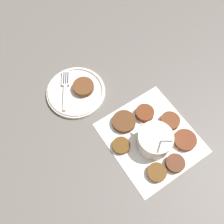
# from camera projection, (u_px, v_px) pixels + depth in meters

# --- Properties ---
(ground_plane) EXTENTS (4.00, 4.00, 0.00)m
(ground_plane) POSITION_uv_depth(u_px,v_px,m) (157.00, 141.00, 0.85)
(ground_plane) COLOR #605B56
(napkin) EXTENTS (0.33, 0.31, 0.00)m
(napkin) POSITION_uv_depth(u_px,v_px,m) (151.00, 138.00, 0.85)
(napkin) COLOR white
(napkin) RESTS_ON ground_plane
(sauce_bowl) EXTENTS (0.12, 0.11, 0.13)m
(sauce_bowl) POSITION_uv_depth(u_px,v_px,m) (153.00, 140.00, 0.82)
(sauce_bowl) COLOR silver
(sauce_bowl) RESTS_ON napkin
(fritter_0) EXTENTS (0.06, 0.06, 0.02)m
(fritter_0) POSITION_uv_depth(u_px,v_px,m) (175.00, 163.00, 0.80)
(fritter_0) COLOR brown
(fritter_0) RESTS_ON napkin
(fritter_1) EXTENTS (0.06, 0.06, 0.02)m
(fritter_1) POSITION_uv_depth(u_px,v_px,m) (170.00, 121.00, 0.87)
(fritter_1) COLOR brown
(fritter_1) RESTS_ON napkin
(fritter_2) EXTENTS (0.08, 0.08, 0.02)m
(fritter_2) POSITION_uv_depth(u_px,v_px,m) (124.00, 122.00, 0.87)
(fritter_2) COLOR #58341D
(fritter_2) RESTS_ON napkin
(fritter_3) EXTENTS (0.07, 0.07, 0.02)m
(fritter_3) POSITION_uv_depth(u_px,v_px,m) (185.00, 140.00, 0.84)
(fritter_3) COLOR brown
(fritter_3) RESTS_ON napkin
(fritter_4) EXTENTS (0.06, 0.06, 0.01)m
(fritter_4) POSITION_uv_depth(u_px,v_px,m) (121.00, 146.00, 0.83)
(fritter_4) COLOR brown
(fritter_4) RESTS_ON napkin
(fritter_5) EXTENTS (0.06, 0.06, 0.02)m
(fritter_5) POSITION_uv_depth(u_px,v_px,m) (145.00, 113.00, 0.88)
(fritter_5) COLOR brown
(fritter_5) RESTS_ON napkin
(fritter_6) EXTENTS (0.06, 0.06, 0.02)m
(fritter_6) POSITION_uv_depth(u_px,v_px,m) (157.00, 172.00, 0.79)
(fritter_6) COLOR brown
(fritter_6) RESTS_ON napkin
(serving_plate) EXTENTS (0.21, 0.21, 0.02)m
(serving_plate) POSITION_uv_depth(u_px,v_px,m) (76.00, 92.00, 0.92)
(serving_plate) COLOR silver
(serving_plate) RESTS_ON ground_plane
(fritter_on_plate) EXTENTS (0.07, 0.07, 0.02)m
(fritter_on_plate) POSITION_uv_depth(u_px,v_px,m) (83.00, 87.00, 0.91)
(fritter_on_plate) COLOR brown
(fritter_on_plate) RESTS_ON serving_plate
(fork) EXTENTS (0.14, 0.12, 0.00)m
(fork) POSITION_uv_depth(u_px,v_px,m) (66.00, 86.00, 0.92)
(fork) COLOR silver
(fork) RESTS_ON serving_plate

